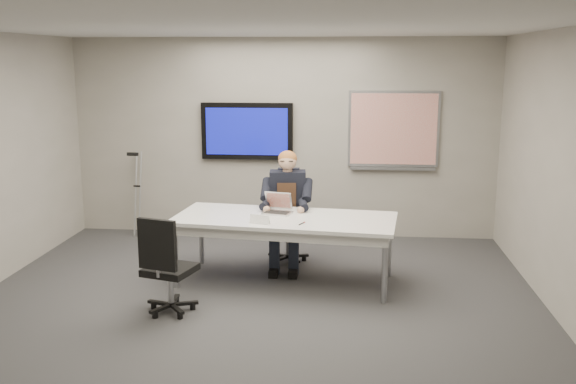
# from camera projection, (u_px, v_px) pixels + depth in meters

# --- Properties ---
(floor) EXTENTS (6.00, 6.00, 0.02)m
(floor) POSITION_uv_depth(u_px,v_px,m) (251.00, 313.00, 6.44)
(floor) COLOR #323234
(floor) RESTS_ON ground
(ceiling) EXTENTS (6.00, 6.00, 0.02)m
(ceiling) POSITION_uv_depth(u_px,v_px,m) (248.00, 26.00, 5.87)
(ceiling) COLOR silver
(ceiling) RESTS_ON wall_back
(wall_back) EXTENTS (6.00, 0.02, 2.80)m
(wall_back) POSITION_uv_depth(u_px,v_px,m) (283.00, 138.00, 9.08)
(wall_back) COLOR gray
(wall_back) RESTS_ON ground
(wall_front) EXTENTS (6.00, 0.02, 2.80)m
(wall_front) POSITION_uv_depth(u_px,v_px,m) (157.00, 282.00, 3.23)
(wall_front) COLOR gray
(wall_front) RESTS_ON ground
(wall_right) EXTENTS (0.02, 6.00, 2.80)m
(wall_right) POSITION_uv_depth(u_px,v_px,m) (573.00, 182.00, 5.87)
(wall_right) COLOR gray
(wall_right) RESTS_ON ground
(conference_table) EXTENTS (2.56, 1.29, 0.76)m
(conference_table) POSITION_uv_depth(u_px,v_px,m) (285.00, 224.00, 7.22)
(conference_table) COLOR white
(conference_table) RESTS_ON ground
(tv_display) EXTENTS (1.30, 0.09, 0.80)m
(tv_display) POSITION_uv_depth(u_px,v_px,m) (247.00, 131.00, 9.05)
(tv_display) COLOR black
(tv_display) RESTS_ON wall_back
(whiteboard) EXTENTS (1.25, 0.08, 1.10)m
(whiteboard) POSITION_uv_depth(u_px,v_px,m) (394.00, 130.00, 8.88)
(whiteboard) COLOR #97999F
(whiteboard) RESTS_ON wall_back
(office_chair_far) EXTENTS (0.59, 0.59, 0.99)m
(office_chair_far) POSITION_uv_depth(u_px,v_px,m) (287.00, 237.00, 8.04)
(office_chair_far) COLOR black
(office_chair_far) RESTS_ON ground
(office_chair_near) EXTENTS (0.59, 0.59, 1.01)m
(office_chair_near) POSITION_uv_depth(u_px,v_px,m) (168.00, 283.00, 6.37)
(office_chair_near) COLOR black
(office_chair_near) RESTS_ON ground
(seated_person) EXTENTS (0.46, 0.78, 1.42)m
(seated_person) POSITION_uv_depth(u_px,v_px,m) (286.00, 222.00, 7.74)
(seated_person) COLOR #1C212F
(seated_person) RESTS_ON office_chair_far
(crutch) EXTENTS (0.31, 0.65, 1.30)m
(crutch) POSITION_uv_depth(u_px,v_px,m) (138.00, 192.00, 9.22)
(crutch) COLOR #B1B5BA
(crutch) RESTS_ON ground
(laptop) EXTENTS (0.36, 0.37, 0.23)m
(laptop) POSITION_uv_depth(u_px,v_px,m) (278.00, 208.00, 7.40)
(laptop) COLOR silver
(laptop) RESTS_ON conference_table
(name_tent) EXTENTS (0.23, 0.13, 0.09)m
(name_tent) POSITION_uv_depth(u_px,v_px,m) (260.00, 219.00, 6.92)
(name_tent) COLOR white
(name_tent) RESTS_ON conference_table
(pen) EXTENTS (0.06, 0.13, 0.01)m
(pen) POSITION_uv_depth(u_px,v_px,m) (302.00, 223.00, 6.90)
(pen) COLOR black
(pen) RESTS_ON conference_table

